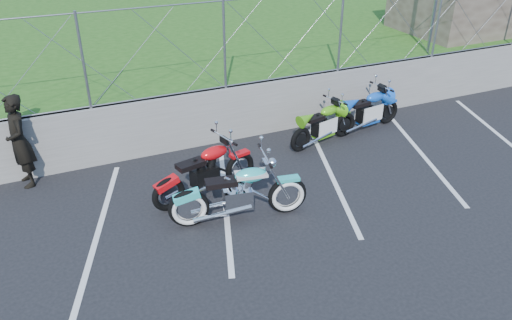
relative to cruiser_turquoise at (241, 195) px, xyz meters
name	(u,v)px	position (x,y,z in m)	size (l,w,h in m)	color
ground	(245,228)	(-0.05, -0.29, -0.51)	(90.00, 90.00, 0.00)	black
retaining_wall	(186,121)	(-0.05, 3.21, 0.14)	(30.00, 0.22, 1.30)	slate
grass_field	(111,25)	(-0.05, 13.21, 0.14)	(30.00, 20.00, 1.30)	#245115
stone_building	(479,0)	(10.45, 5.21, 1.69)	(5.00, 3.00, 1.80)	brown
chain_link_fence	(180,50)	(-0.05, 3.21, 1.79)	(28.00, 0.03, 2.00)	gray
parking_lines	(280,186)	(1.15, 0.71, -0.51)	(18.29, 4.31, 0.01)	silver
cruiser_turquoise	(241,195)	(0.00, 0.00, 0.00)	(2.54, 0.80, 1.27)	black
naked_orange	(207,173)	(-0.29, 1.01, -0.01)	(2.28, 0.83, 1.16)	black
sportbike_green	(323,126)	(2.96, 2.11, -0.07)	(1.93, 0.73, 1.02)	black
sportbike_blue	(368,112)	(4.36, 2.31, -0.04)	(2.08, 0.74, 1.08)	black
person_standing	(19,142)	(-3.51, 2.91, 0.45)	(0.70, 0.46, 1.92)	black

